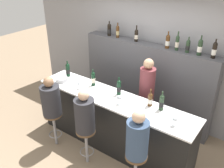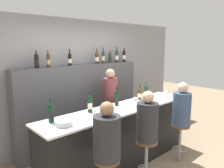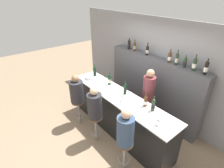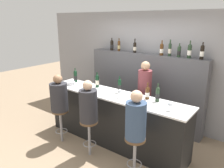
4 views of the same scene
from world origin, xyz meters
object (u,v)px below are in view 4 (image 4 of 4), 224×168
object	(u,v)px
wine_bottle_counter_3	(147,93)
bar_stool_middle	(89,129)
wine_bottle_backbar_3	(162,49)
wine_bottle_backbar_6	(190,51)
wine_bottle_counter_2	(119,86)
wine_bottle_backbar_4	(170,49)
wine_bottle_counter_0	(75,76)
guest_seated_middle	(88,104)
bar_stool_left	(61,118)
bar_stool_right	(135,147)
wine_bottle_counter_1	(97,81)
wine_bottle_backbar_0	(112,45)
wine_glass_0	(85,84)
guest_seated_left	(59,96)
wine_bottle_backbar_5	(179,51)
wine_bottle_counter_4	(158,94)
wine_bottle_backbar_2	(135,47)
wine_bottle_backbar_7	(202,52)
wine_bottle_backbar_1	(119,46)
guest_seated_right	(136,118)
metal_bowl	(70,83)
bartender	(144,102)
wine_glass_1	(120,92)
wine_glass_2	(170,105)

from	to	relation	value
wine_bottle_counter_3	bar_stool_middle	xyz separation A→B (m)	(-0.73, -0.76, -0.63)
wine_bottle_backbar_3	wine_bottle_backbar_6	xyz separation A→B (m)	(0.59, 0.00, 0.01)
wine_bottle_counter_2	wine_bottle_backbar_4	xyz separation A→B (m)	(0.56, 1.00, 0.64)
wine_bottle_counter_0	guest_seated_middle	xyz separation A→B (m)	(1.11, -0.76, -0.17)
wine_bottle_counter_2	bar_stool_left	world-z (taller)	wine_bottle_counter_2
wine_bottle_backbar_4	bar_stool_right	distance (m)	2.21
wine_bottle_counter_1	bar_stool_left	xyz separation A→B (m)	(-0.32, -0.76, -0.65)
wine_bottle_backbar_0	wine_glass_0	distance (m)	1.45
guest_seated_left	bar_stool_left	bearing A→B (deg)	180.00
wine_bottle_backbar_0	wine_bottle_backbar_5	xyz separation A→B (m)	(1.70, -0.00, -0.01)
wine_bottle_counter_0	guest_seated_left	xyz separation A→B (m)	(0.33, -0.76, -0.18)
wine_bottle_counter_0	wine_bottle_counter_4	xyz separation A→B (m)	(2.04, 0.00, -0.00)
wine_bottle_counter_4	wine_bottle_backbar_0	distance (m)	2.12
wine_bottle_counter_2	wine_bottle_counter_3	size ratio (longest dim) A/B	1.08
wine_bottle_backbar_2	wine_bottle_counter_2	bearing A→B (deg)	-73.84
wine_bottle_counter_3	wine_bottle_backbar_7	world-z (taller)	wine_bottle_backbar_7
wine_bottle_backbar_1	guest_seated_right	size ratio (longest dim) A/B	0.40
guest_seated_right	wine_bottle_counter_1	bearing A→B (deg)	151.65
metal_bowl	bar_stool_right	bearing A→B (deg)	-14.98
wine_bottle_counter_4	guest_seated_left	xyz separation A→B (m)	(-1.71, -0.76, -0.18)
wine_bottle_counter_3	wine_bottle_backbar_0	bearing A→B (deg)	147.32
wine_bottle_counter_4	wine_bottle_backbar_6	distance (m)	1.20
wine_bottle_backbar_1	wine_bottle_backbar_2	xyz separation A→B (m)	(0.45, 0.00, -0.00)
guest_seated_right	wine_bottle_backbar_2	bearing A→B (deg)	122.64
wine_bottle_backbar_1	wine_bottle_backbar_2	world-z (taller)	wine_bottle_backbar_2
bar_stool_middle	bartender	world-z (taller)	bartender
wine_bottle_counter_2	bar_stool_left	xyz separation A→B (m)	(-0.90, -0.76, -0.65)
wine_bottle_backbar_0	wine_glass_1	distance (m)	1.82
wine_bottle_counter_0	bar_stool_left	size ratio (longest dim) A/B	0.47
wine_glass_1	wine_glass_2	world-z (taller)	wine_glass_1
bar_stool_right	bar_stool_left	bearing A→B (deg)	180.00
wine_bottle_backbar_7	bar_stool_middle	distance (m)	2.56
wine_bottle_backbar_1	wine_bottle_backbar_7	distance (m)	1.94
wine_bottle_backbar_3	guest_seated_left	xyz separation A→B (m)	(-1.27, -1.77, -0.81)
wine_bottle_backbar_3	bar_stool_middle	size ratio (longest dim) A/B	0.46
bar_stool_left	wine_bottle_backbar_2	bearing A→B (deg)	71.01
guest_seated_left	wine_bottle_backbar_0	bearing A→B (deg)	91.68
metal_bowl	wine_bottle_backbar_4	bearing A→B (deg)	35.43
wine_bottle_backbar_3	wine_bottle_counter_0	bearing A→B (deg)	-148.01
wine_bottle_backbar_1	wine_bottle_backbar_6	distance (m)	1.70
guest_seated_middle	wine_bottle_backbar_2	bearing A→B (deg)	95.57
wine_bottle_backbar_7	wine_glass_1	distance (m)	1.75
wine_bottle_counter_0	metal_bowl	xyz separation A→B (m)	(0.06, -0.23, -0.10)
wine_bottle_counter_2	wine_bottle_backbar_0	distance (m)	1.52
wine_bottle_counter_0	wine_bottle_counter_2	world-z (taller)	wine_bottle_counter_2
bar_stool_left	guest_seated_middle	size ratio (longest dim) A/B	0.92
bar_stool_right	wine_bottle_backbar_5	bearing A→B (deg)	92.84
bar_stool_middle	bartender	bearing A→B (deg)	71.91
wine_bottle_backbar_5	metal_bowl	distance (m)	2.40
wine_bottle_counter_1	guest_seated_middle	world-z (taller)	guest_seated_middle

